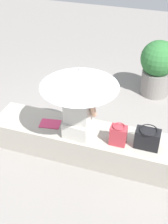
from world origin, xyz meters
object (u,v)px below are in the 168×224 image
at_px(planter_near, 158,66).
at_px(tote_bag_canvas, 118,135).
at_px(parasol, 79,78).
at_px(magazine, 50,124).
at_px(person_seated, 78,111).
at_px(handbag_black, 147,138).

bearing_deg(planter_near, tote_bag_canvas, -95.85).
distance_m(parasol, planter_near, 2.31).
distance_m(tote_bag_canvas, magazine, 1.00).
relative_size(tote_bag_canvas, planter_near, 0.28).
bearing_deg(person_seated, planter_near, 70.06).
relative_size(parasol, tote_bag_canvas, 3.57).
xyz_separation_m(magazine, planter_near, (1.19, 1.97, 0.14)).
relative_size(parasol, planter_near, 0.99).
height_order(person_seated, handbag_black, person_seated).
relative_size(tote_bag_canvas, magazine, 1.00).
bearing_deg(magazine, tote_bag_canvas, -14.69).
xyz_separation_m(parasol, magazine, (-0.47, 0.10, -0.86)).
distance_m(handbag_black, tote_bag_canvas, 0.36).
xyz_separation_m(parasol, handbag_black, (0.87, 0.06, -0.73)).
bearing_deg(tote_bag_canvas, magazine, 174.77).
xyz_separation_m(parasol, planter_near, (0.72, 2.07, -0.72)).
relative_size(handbag_black, planter_near, 0.30).
distance_m(person_seated, parasol, 0.48).
xyz_separation_m(person_seated, handbag_black, (0.90, 0.06, -0.25)).
xyz_separation_m(tote_bag_canvas, planter_near, (0.21, 2.06, 0.01)).
height_order(tote_bag_canvas, planter_near, planter_near).
xyz_separation_m(person_seated, parasol, (0.03, -0.00, 0.48)).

